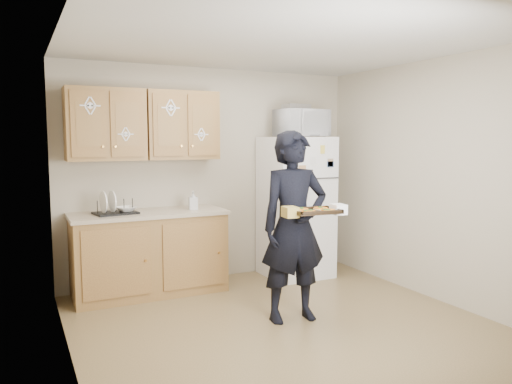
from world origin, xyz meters
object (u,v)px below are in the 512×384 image
microwave (301,123)px  dish_rack (115,206)px  refrigerator (296,207)px  person (294,227)px  baking_tray (315,212)px

microwave → dish_rack: (-2.19, 0.09, -0.88)m
refrigerator → person: (-0.79, -1.31, 0.03)m
microwave → dish_rack: size_ratio=1.41×
baking_tray → dish_rack: (-1.38, 1.65, -0.07)m
person → dish_rack: size_ratio=4.23×
dish_rack → refrigerator: bearing=-1.2°
refrigerator → dish_rack: bearing=178.8°
baking_tray → dish_rack: 2.16m
microwave → dish_rack: bearing=171.7°
baking_tray → microwave: (0.80, 1.56, 0.81)m
refrigerator → baking_tray: bearing=-115.4°
person → baking_tray: bearing=-79.3°
person → microwave: microwave is taller
baking_tray → dish_rack: bearing=135.3°
person → dish_rack: person is taller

